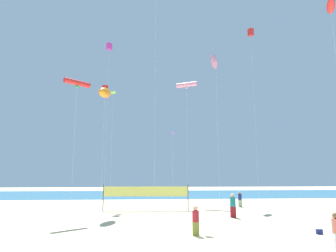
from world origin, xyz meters
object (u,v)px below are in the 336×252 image
Objects in this scene: beachgoer_navy_shirt at (240,199)px; kite_violet_diamond at (173,135)px; beachgoer_maroon_shirt at (196,220)px; volleyball_net at (146,192)px; kite_pink_delta at (216,62)px; kite_lime_diamond at (113,95)px; kite_red_box at (251,33)px; kite_red_tube at (77,83)px; beachgoer_teal_shirt at (233,205)px; kite_magenta_box at (109,47)px; kite_orange_inflatable at (105,93)px; kite_red_inflatable at (331,6)px; beach_handbag at (319,232)px; kite_pink_tube at (187,85)px; kite_pink_diamond at (155,2)px.

kite_violet_diamond reaches higher than beachgoer_navy_shirt.
beachgoer_maroon_shirt is 11.46m from volleyball_net.
kite_lime_diamond is at bearing -176.56° from kite_pink_delta.
kite_red_box is 24.00m from kite_red_tube.
kite_red_tube is at bearing -152.36° from kite_red_box.
beachgoer_maroon_shirt is at bearing 159.36° from beachgoer_teal_shirt.
beachgoer_maroon_shirt is at bearing -66.45° from kite_magenta_box.
kite_orange_inflatable is (-10.67, 3.34, 9.74)m from beachgoer_teal_shirt.
kite_magenta_box is (-14.30, 3.83, 17.72)m from beachgoer_navy_shirt.
beachgoer_maroon_shirt is 0.10× the size of kite_red_inflatable.
beach_handbag is at bearing -143.20° from beachgoer_teal_shirt.
kite_lime_diamond reaches higher than beachgoer_maroon_shirt.
beachgoer_teal_shirt is at bearing -14.75° from beachgoer_maroon_shirt.
kite_pink_tube is at bearing 21.46° from beachgoer_teal_shirt.
kite_red_tube is (-6.61, -2.80, -9.57)m from kite_pink_diamond.
kite_magenta_box is at bearing -52.22° from beachgoer_navy_shirt.
kite_magenta_box is (-14.45, 17.24, 18.43)m from beach_handbag.
kite_pink_diamond is 1.24× the size of kite_pink_delta.
beachgoer_maroon_shirt is 19.57m from kite_lime_diamond.
kite_red_box is 15.63m from kite_red_inflatable.
beachgoer_navy_shirt is 0.10× the size of kite_red_inflatable.
kite_red_inflatable is (18.58, -14.32, -2.59)m from kite_magenta_box.
kite_orange_inflatable is (-8.75, -8.04, -3.48)m from kite_pink_tube.
kite_pink_delta is at bearing 28.33° from volleyball_net.
kite_red_tube is 15.21m from kite_pink_tube.
kite_lime_diamond reaches higher than kite_violet_diamond.
kite_red_box is at bearing 21.16° from kite_pink_delta.
kite_pink_delta is at bearing -1.11° from beachgoer_maroon_shirt.
kite_red_inflatable is at bearing -58.73° from kite_pink_tube.
beachgoer_navy_shirt is 15.84m from kite_pink_delta.
volleyball_net is at bearing -151.67° from kite_pink_delta.
kite_red_box is 2.73× the size of kite_violet_diamond.
kite_pink_tube is (1.97, 2.48, 6.57)m from kite_violet_diamond.
kite_lime_diamond is at bearing -175.97° from kite_violet_diamond.
volleyball_net is at bearing -126.51° from kite_pink_tube.
kite_red_tube is (-8.78, -7.77, 3.26)m from kite_violet_diamond.
kite_red_inflatable is (4.28, -10.49, 15.13)m from beachgoer_navy_shirt.
kite_pink_diamond is at bearing -119.07° from kite_pink_tube.
beachgoer_teal_shirt is 7.54m from beachgoer_navy_shirt.
kite_pink_tube is (-1.92, 11.38, 13.22)m from beachgoer_teal_shirt.
kite_violet_diamond is 0.49× the size of kite_red_inflatable.
kite_lime_diamond is (-4.48, 4.50, -8.50)m from kite_pink_diamond.
kite_magenta_box reaches higher than volleyball_net.
beachgoer_teal_shirt is at bearing -97.87° from kite_pink_delta.
kite_violet_diamond is at bearing 54.71° from volleyball_net.
volleyball_net is 0.69× the size of kite_orange_inflatable.
kite_red_box reaches higher than beachgoer_maroon_shirt.
kite_lime_diamond reaches higher than volleyball_net.
volleyball_net is 18.56m from kite_magenta_box.
kite_violet_diamond is at bearing 4.03° from kite_lime_diamond.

